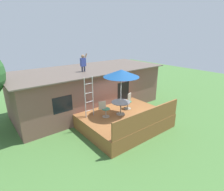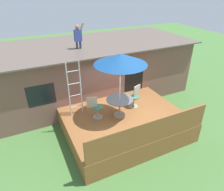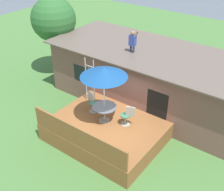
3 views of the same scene
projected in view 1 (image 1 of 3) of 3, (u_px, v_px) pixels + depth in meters
ground_plane at (122, 126)px, 10.56m from camera, size 40.00×40.00×0.00m
house at (89, 88)px, 12.77m from camera, size 10.50×4.50×2.83m
deck at (123, 120)px, 10.43m from camera, size 4.65×3.87×0.80m
deck_railing at (149, 118)px, 8.76m from camera, size 4.55×0.08×0.90m
patio_table at (121, 105)px, 10.00m from camera, size 1.04×1.04×0.74m
patio_umbrella at (121, 73)px, 9.42m from camera, size 1.90×1.90×2.54m
step_ladder at (89, 97)px, 9.59m from camera, size 0.52×0.04×2.20m
person_figure at (83, 62)px, 11.16m from camera, size 0.47×0.20×1.11m
patio_chair_left at (105, 109)px, 9.72m from camera, size 0.61×0.44×0.92m
patio_chair_right at (128, 101)px, 10.85m from camera, size 0.60×0.44×0.92m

